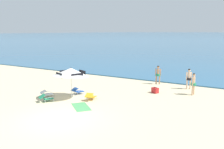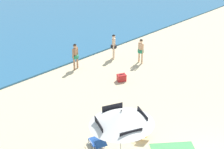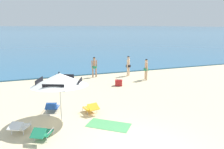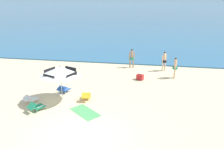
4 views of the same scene
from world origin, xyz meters
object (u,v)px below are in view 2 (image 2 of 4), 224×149
Objects in this scene: person_wading_in at (141,49)px; cooler_box at (122,78)px; lounge_chair_beside_umbrella at (98,142)px; lounge_chair_facing_sea at (140,132)px; beach_umbrella_striped_main at (121,117)px; person_standing_beside at (114,45)px; person_standing_near_shore at (75,55)px.

person_wading_in is 2.83m from cooler_box.
lounge_chair_facing_sea is (1.73, -0.76, -0.00)m from lounge_chair_beside_umbrella.
person_standing_beside is at bearing 47.32° from beach_umbrella_striped_main.
lounge_chair_beside_umbrella is 7.45m from person_standing_near_shore.
beach_umbrella_striped_main reaches higher than cooler_box.
lounge_chair_facing_sea is 8.25m from person_standing_beside.
person_standing_near_shore reaches higher than lounge_chair_beside_umbrella.
beach_umbrella_striped_main is 4.64× the size of cooler_box.
person_wading_in is (7.07, 5.18, -0.92)m from beach_umbrella_striped_main.
beach_umbrella_striped_main is 1.71× the size of person_wading_in.
person_standing_near_shore is at bearing 58.50° from lounge_chair_beside_umbrella.
lounge_chair_beside_umbrella is 8.87m from person_standing_beside.
lounge_chair_beside_umbrella is at bearing -150.56° from person_wading_in.
beach_umbrella_striped_main reaches higher than lounge_chair_beside_umbrella.
lounge_chair_beside_umbrella is (-0.30, 1.03, -1.57)m from beach_umbrella_striped_main.
person_standing_beside is at bearing -9.95° from person_standing_near_shore.
cooler_box is at bearing -126.21° from person_standing_beside.
lounge_chair_facing_sea is at bearing -23.61° from lounge_chair_beside_umbrella.
person_standing_near_shore is at bearing 170.05° from person_standing_beside.
beach_umbrella_striped_main is 2.83× the size of lounge_chair_facing_sea.
person_wading_in reaches higher than lounge_chair_beside_umbrella.
person_standing_beside is (6.34, 6.87, -0.89)m from beach_umbrella_striped_main.
person_wading_in is 2.70× the size of cooler_box.
person_wading_in is (3.49, -2.17, -0.02)m from person_standing_near_shore.
cooler_box is (-2.59, -0.86, -0.73)m from person_wading_in.
lounge_chair_facing_sea reaches higher than lounge_chair_beside_umbrella.
lounge_chair_facing_sea is 0.59× the size of person_standing_near_shore.
person_standing_beside is (2.76, -0.48, 0.00)m from person_standing_near_shore.
lounge_chair_beside_umbrella is at bearing -121.50° from person_standing_near_shore.
person_standing_beside is at bearing 53.79° from cooler_box.
beach_umbrella_striped_main is 1.90m from lounge_chair_beside_umbrella.
person_standing_near_shore is at bearing 64.05° from beach_umbrella_striped_main.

